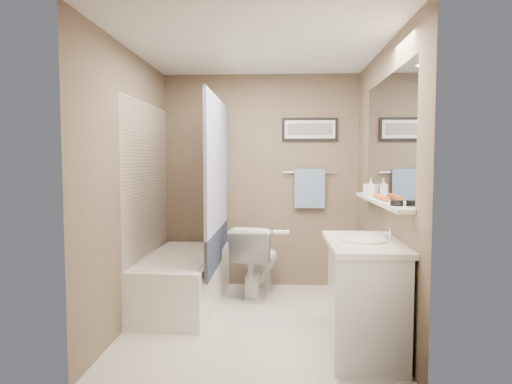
{
  "coord_description": "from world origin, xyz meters",
  "views": [
    {
      "loc": [
        0.21,
        -3.94,
        1.44
      ],
      "look_at": [
        0.0,
        0.15,
        1.15
      ],
      "focal_mm": 32.0,
      "sensor_mm": 36.0,
      "label": 1
    }
  ],
  "objects_px": {
    "hair_brush_back": "(379,196)",
    "glass_jar": "(368,189)",
    "vanity": "(365,299)",
    "bathtub": "(182,280)",
    "toilet": "(257,260)",
    "candle_bowl_near": "(397,203)",
    "hair_brush_front": "(383,198)",
    "soap_bottle": "(371,187)"
  },
  "relations": [
    {
      "from": "hair_brush_back",
      "to": "glass_jar",
      "type": "distance_m",
      "value": 0.48
    },
    {
      "from": "vanity",
      "to": "glass_jar",
      "type": "height_order",
      "value": "glass_jar"
    },
    {
      "from": "bathtub",
      "to": "toilet",
      "type": "xyz_separation_m",
      "value": [
        0.73,
        0.39,
        0.13
      ]
    },
    {
      "from": "vanity",
      "to": "glass_jar",
      "type": "bearing_deg",
      "value": 81.93
    },
    {
      "from": "candle_bowl_near",
      "to": "hair_brush_front",
      "type": "xyz_separation_m",
      "value": [
        0.0,
        0.42,
        0.0
      ]
    },
    {
      "from": "bathtub",
      "to": "glass_jar",
      "type": "distance_m",
      "value": 2.01
    },
    {
      "from": "hair_brush_back",
      "to": "soap_bottle",
      "type": "distance_m",
      "value": 0.34
    },
    {
      "from": "hair_brush_front",
      "to": "glass_jar",
      "type": "relative_size",
      "value": 2.2
    },
    {
      "from": "hair_brush_front",
      "to": "vanity",
      "type": "bearing_deg",
      "value": -123.51
    },
    {
      "from": "candle_bowl_near",
      "to": "hair_brush_front",
      "type": "bearing_deg",
      "value": 90.0
    },
    {
      "from": "vanity",
      "to": "hair_brush_back",
      "type": "relative_size",
      "value": 4.09
    },
    {
      "from": "hair_brush_back",
      "to": "bathtub",
      "type": "bearing_deg",
      "value": 162.36
    },
    {
      "from": "toilet",
      "to": "hair_brush_back",
      "type": "bearing_deg",
      "value": 149.66
    },
    {
      "from": "bathtub",
      "to": "candle_bowl_near",
      "type": "xyz_separation_m",
      "value": [
        1.79,
        -1.15,
        0.89
      ]
    },
    {
      "from": "toilet",
      "to": "vanity",
      "type": "height_order",
      "value": "vanity"
    },
    {
      "from": "candle_bowl_near",
      "to": "bathtub",
      "type": "bearing_deg",
      "value": 147.22
    },
    {
      "from": "hair_brush_back",
      "to": "glass_jar",
      "type": "xyz_separation_m",
      "value": [
        0.0,
        0.48,
        0.03
      ]
    },
    {
      "from": "bathtub",
      "to": "glass_jar",
      "type": "xyz_separation_m",
      "value": [
        1.79,
        -0.09,
        0.92
      ]
    },
    {
      "from": "toilet",
      "to": "candle_bowl_near",
      "type": "relative_size",
      "value": 8.42
    },
    {
      "from": "hair_brush_front",
      "to": "glass_jar",
      "type": "bearing_deg",
      "value": 90.0
    },
    {
      "from": "candle_bowl_near",
      "to": "hair_brush_front",
      "type": "distance_m",
      "value": 0.42
    },
    {
      "from": "hair_brush_front",
      "to": "hair_brush_back",
      "type": "height_order",
      "value": "same"
    },
    {
      "from": "candle_bowl_near",
      "to": "hair_brush_back",
      "type": "relative_size",
      "value": 0.41
    },
    {
      "from": "candle_bowl_near",
      "to": "glass_jar",
      "type": "relative_size",
      "value": 0.9
    },
    {
      "from": "hair_brush_back",
      "to": "soap_bottle",
      "type": "bearing_deg",
      "value": 90.0
    },
    {
      "from": "bathtub",
      "to": "toilet",
      "type": "bearing_deg",
      "value": 31.0
    },
    {
      "from": "vanity",
      "to": "soap_bottle",
      "type": "xyz_separation_m",
      "value": [
        0.19,
        0.78,
        0.79
      ]
    },
    {
      "from": "bathtub",
      "to": "toilet",
      "type": "height_order",
      "value": "toilet"
    },
    {
      "from": "glass_jar",
      "to": "soap_bottle",
      "type": "xyz_separation_m",
      "value": [
        0.0,
        -0.15,
        0.03
      ]
    },
    {
      "from": "toilet",
      "to": "candle_bowl_near",
      "type": "bearing_deg",
      "value": 136.26
    },
    {
      "from": "glass_jar",
      "to": "candle_bowl_near",
      "type": "bearing_deg",
      "value": -90.0
    },
    {
      "from": "toilet",
      "to": "soap_bottle",
      "type": "relative_size",
      "value": 4.85
    },
    {
      "from": "hair_brush_back",
      "to": "toilet",
      "type": "bearing_deg",
      "value": 137.99
    },
    {
      "from": "bathtub",
      "to": "hair_brush_back",
      "type": "distance_m",
      "value": 2.07
    },
    {
      "from": "toilet",
      "to": "vanity",
      "type": "relative_size",
      "value": 0.84
    },
    {
      "from": "glass_jar",
      "to": "soap_bottle",
      "type": "distance_m",
      "value": 0.15
    },
    {
      "from": "toilet",
      "to": "candle_bowl_near",
      "type": "xyz_separation_m",
      "value": [
        1.06,
        -1.54,
        0.76
      ]
    },
    {
      "from": "bathtub",
      "to": "soap_bottle",
      "type": "distance_m",
      "value": 2.03
    },
    {
      "from": "bathtub",
      "to": "candle_bowl_near",
      "type": "height_order",
      "value": "candle_bowl_near"
    },
    {
      "from": "hair_brush_back",
      "to": "soap_bottle",
      "type": "relative_size",
      "value": 1.41
    },
    {
      "from": "hair_brush_front",
      "to": "toilet",
      "type": "bearing_deg",
      "value": 133.4
    },
    {
      "from": "hair_brush_back",
      "to": "glass_jar",
      "type": "bearing_deg",
      "value": 90.0
    }
  ]
}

